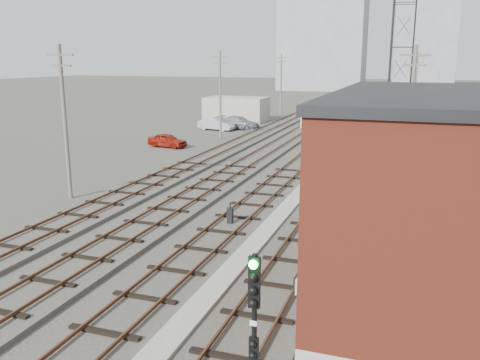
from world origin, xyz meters
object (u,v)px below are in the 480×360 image
at_px(site_trailer, 325,119).
at_px(car_grey, 239,123).
at_px(car_red, 167,140).
at_px(switch_stand, 230,216).
at_px(car_silver, 216,124).
at_px(signal_mast, 254,324).

bearing_deg(site_trailer, car_grey, -167.00).
bearing_deg(car_grey, car_red, 179.49).
xyz_separation_m(switch_stand, car_red, (-13.72, 20.15, 0.11)).
xyz_separation_m(site_trailer, car_silver, (-11.86, -5.04, -0.47)).
xyz_separation_m(switch_stand, site_trailer, (-1.83, 37.74, 0.64)).
height_order(switch_stand, site_trailer, site_trailer).
relative_size(car_red, car_silver, 0.87).
distance_m(signal_mast, car_grey, 50.32).
height_order(switch_stand, car_red, car_red).
bearing_deg(signal_mast, car_red, 119.94).
bearing_deg(car_grey, car_silver, 139.62).
relative_size(switch_stand, car_silver, 0.27).
distance_m(site_trailer, car_silver, 12.90).
relative_size(site_trailer, car_red, 1.51).
xyz_separation_m(switch_stand, car_silver, (-13.69, 32.70, 0.18)).
bearing_deg(car_grey, switch_stand, -153.54).
distance_m(switch_stand, car_silver, 35.45).
bearing_deg(site_trailer, switch_stand, -92.18).
xyz_separation_m(car_silver, car_grey, (2.12, 1.89, 0.03)).
xyz_separation_m(car_red, car_grey, (2.15, 14.43, 0.10)).
distance_m(site_trailer, car_red, 21.24).
bearing_deg(car_silver, car_red, -171.20).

